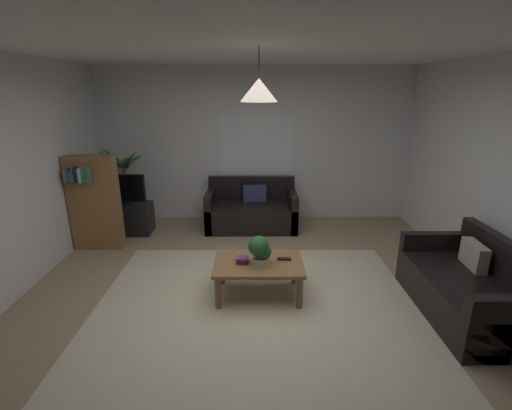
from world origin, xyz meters
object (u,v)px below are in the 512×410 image
Objects in this scene: tv_stand at (124,218)px; book_on_table_1 at (243,260)px; potted_plant_on_table at (260,250)px; tv at (120,189)px; pendant_lamp at (259,90)px; couch_right_side at (469,291)px; couch_under_window at (251,212)px; bookshelf_corner at (94,202)px; coffee_table at (258,268)px; remote_on_table_0 at (284,259)px; book_on_table_2 at (242,258)px; potted_palm_corner at (125,187)px; book_on_table_0 at (242,262)px.

book_on_table_1 is at bearing -44.15° from tv_stand.
tv is (-2.22, 1.98, 0.16)m from potted_plant_on_table.
couch_right_side is at bearing -9.74° from pendant_lamp.
tv_stand is (-2.11, -0.26, -0.02)m from couch_under_window.
couch_under_window reaches higher than book_on_table_1.
couch_under_window and couch_right_side have the same top height.
tv_stand is 0.64× the size of bookshelf_corner.
couch_under_window reaches higher than coffee_table.
tv is 3.31m from pendant_lamp.
remote_on_table_0 is (0.30, 0.07, 0.08)m from coffee_table.
potted_plant_on_table is at bearing -87.30° from couch_under_window.
pendant_lamp is at bearing 106.59° from remote_on_table_0.
book_on_table_1 is at bearing 102.61° from remote_on_table_0.
book_on_table_2 is at bearing -44.18° from tv_stand.
potted_plant_on_table reaches higher than remote_on_table_0.
potted_palm_corner is at bearing 101.55° from tv_stand.
coffee_table is at bearing -99.74° from couch_right_side.
couch_under_window is at bearing -138.48° from couch_right_side.
couch_right_side is 5.33m from potted_palm_corner.
potted_palm_corner is at bearing 174.20° from couch_under_window.
book_on_table_2 is at bearing -43.86° from tv.
couch_under_window is at bearing -5.80° from potted_palm_corner.
coffee_table is 1.26× the size of tv.
potted_plant_on_table is (0.21, -0.04, 0.17)m from book_on_table_0.
book_on_table_0 is 2.60m from bookshelf_corner.
potted_palm_corner reaches higher than book_on_table_1.
book_on_table_0 reaches higher than remote_on_table_0.
bookshelf_corner is at bearing 150.22° from pendant_lamp.
potted_plant_on_table reaches higher than book_on_table_1.
book_on_table_2 is 0.10× the size of potted_palm_corner.
couch_under_window is 10.94× the size of book_on_table_2.
book_on_table_0 is at bearing 170.46° from book_on_table_1.
coffee_table is (0.09, -2.22, 0.08)m from couch_under_window.
coffee_table is at bearing 75.96° from pendant_lamp.
bookshelf_corner is at bearing -94.56° from potted_palm_corner.
coffee_table is at bearing 1.99° from book_on_table_1.
potted_palm_corner is at bearing 133.29° from coffee_table.
pendant_lamp is (-0.02, 0.04, 1.69)m from potted_plant_on_table.
pendant_lamp is at bearing -29.78° from bookshelf_corner.
book_on_table_0 reaches higher than coffee_table.
potted_plant_on_table is at bearing -42.04° from tv_stand.
book_on_table_2 is at bearing -98.84° from couch_right_side.
tv_stand is at bearing 138.37° from coffee_table.
tv is at bearing -117.68° from couch_right_side.
tv is at bearing -172.37° from couch_under_window.
bookshelf_corner is at bearing 68.07° from remote_on_table_0.
book_on_table_1 is at bearing 53.81° from book_on_table_2.
tv_stand is at bearing 72.59° from bookshelf_corner.
book_on_table_2 is 0.15× the size of tv_stand.
couch_under_window is 11.33× the size of book_on_table_1.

